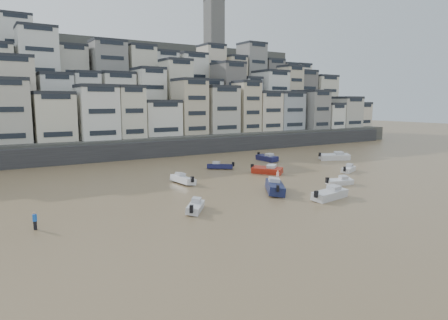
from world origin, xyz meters
TOP-DOWN VIEW (x-y plane):
  - ground at (0.00, 0.00)m, footprint 400.00×400.00m
  - harbor_wall at (10.00, 65.00)m, footprint 140.00×3.00m
  - hillside at (14.73, 104.84)m, footprint 141.04×66.00m
  - boat_a at (10.20, 17.84)m, footprint 6.28×2.91m
  - boat_b at (17.88, 23.07)m, footprint 4.58×2.54m
  - boat_c at (6.86, 24.38)m, footprint 5.77×7.10m
  - boat_d at (27.67, 29.82)m, footprint 4.96×3.38m
  - boat_e at (14.67, 35.86)m, footprint 4.52×5.77m
  - boat_f at (-0.81, 36.22)m, footprint 2.18×5.57m
  - boat_g at (36.49, 40.95)m, footprint 7.02×4.91m
  - boat_h at (10.63, 44.26)m, footprint 4.92×4.39m
  - boat_i at (24.00, 47.64)m, footprint 2.09×6.09m
  - boat_j at (-6.47, 21.85)m, footprint 4.13×4.61m
  - person_blue at (-22.24, 24.25)m, footprint 0.44×0.44m
  - person_pink at (11.71, 29.57)m, footprint 0.44×0.44m

SIDE VIEW (x-z plane):
  - ground at x=0.00m, z-range 0.00..0.00m
  - boat_b at x=17.88m, z-range 0.00..1.19m
  - boat_j at x=-6.47m, z-range 0.00..1.28m
  - boat_d at x=27.67m, z-range 0.00..1.29m
  - boat_h at x=10.63m, z-range 0.00..1.36m
  - boat_f at x=-0.81m, z-range 0.00..1.49m
  - boat_e at x=14.67m, z-range 0.00..1.54m
  - boat_a at x=10.20m, z-range 0.00..1.65m
  - boat_i at x=24.00m, z-range 0.00..1.65m
  - person_blue at x=-22.24m, z-range 0.00..1.74m
  - person_pink at x=11.71m, z-range 0.00..1.74m
  - boat_g at x=36.49m, z-range 0.00..1.84m
  - boat_c at x=6.86m, z-range 0.00..1.91m
  - harbor_wall at x=10.00m, z-range 0.00..3.50m
  - hillside at x=14.73m, z-range -11.99..38.01m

